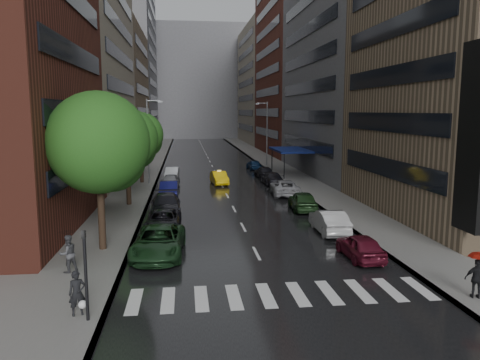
# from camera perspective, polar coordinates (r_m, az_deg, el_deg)

# --- Properties ---
(ground) EXTENTS (220.00, 220.00, 0.00)m
(ground) POSITION_cam_1_polar(r_m,az_deg,el_deg) (22.75, 3.59, -11.91)
(ground) COLOR gray
(ground) RESTS_ON ground
(road) EXTENTS (14.00, 140.00, 0.01)m
(road) POSITION_cam_1_polar(r_m,az_deg,el_deg) (71.52, -3.60, 2.09)
(road) COLOR black
(road) RESTS_ON ground
(sidewalk_left) EXTENTS (4.00, 140.00, 0.15)m
(sidewalk_left) POSITION_cam_1_polar(r_m,az_deg,el_deg) (71.59, -10.82, 2.02)
(sidewalk_left) COLOR gray
(sidewalk_left) RESTS_ON ground
(sidewalk_right) EXTENTS (4.00, 140.00, 0.15)m
(sidewalk_right) POSITION_cam_1_polar(r_m,az_deg,el_deg) (72.56, 3.52, 2.24)
(sidewalk_right) COLOR gray
(sidewalk_right) RESTS_ON ground
(crosswalk) EXTENTS (13.15, 2.80, 0.01)m
(crosswalk) POSITION_cam_1_polar(r_m,az_deg,el_deg) (20.96, 5.15, -13.73)
(crosswalk) COLOR silver
(crosswalk) RESTS_ON ground
(buildings_left) EXTENTS (8.00, 108.00, 38.00)m
(buildings_left) POSITION_cam_1_polar(r_m,az_deg,el_deg) (80.94, -15.06, 13.90)
(buildings_left) COLOR maroon
(buildings_left) RESTS_ON ground
(buildings_right) EXTENTS (8.05, 109.10, 36.00)m
(buildings_right) POSITION_cam_1_polar(r_m,az_deg,el_deg) (80.26, 7.08, 13.48)
(buildings_right) COLOR #937A5B
(buildings_right) RESTS_ON ground
(building_far) EXTENTS (40.00, 14.00, 32.00)m
(building_far) POSITION_cam_1_polar(r_m,az_deg,el_deg) (139.27, -5.26, 11.75)
(building_far) COLOR slate
(building_far) RESTS_ON ground
(tree_near) EXTENTS (5.65, 5.65, 9.01)m
(tree_near) POSITION_cam_1_polar(r_m,az_deg,el_deg) (26.88, -16.89, 4.36)
(tree_near) COLOR #382619
(tree_near) RESTS_ON ground
(tree_mid) EXTENTS (5.12, 5.12, 8.16)m
(tree_mid) POSITION_cam_1_polar(r_m,az_deg,el_deg) (39.61, -13.63, 4.84)
(tree_mid) COLOR #382619
(tree_mid) RESTS_ON ground
(tree_far) EXTENTS (4.89, 4.89, 7.79)m
(tree_far) POSITION_cam_1_polar(r_m,az_deg,el_deg) (51.76, -12.03, 5.41)
(tree_far) COLOR #382619
(tree_far) RESTS_ON ground
(taxi) EXTENTS (1.91, 4.37, 1.40)m
(taxi) POSITION_cam_1_polar(r_m,az_deg,el_deg) (50.63, -2.55, 0.26)
(taxi) COLOR yellow
(taxi) RESTS_ON ground
(parked_cars_left) EXTENTS (3.00, 34.48, 1.61)m
(parked_cars_left) POSITION_cam_1_polar(r_m,az_deg,el_deg) (36.77, -8.99, -2.88)
(parked_cars_left) COLOR #1A3B1E
(parked_cars_left) RESTS_ON ground
(parked_cars_right) EXTENTS (2.87, 43.05, 1.57)m
(parked_cars_right) POSITION_cam_1_polar(r_m,az_deg,el_deg) (43.41, 5.70, -1.12)
(parked_cars_right) COLOR #5B1222
(parked_cars_right) RESTS_ON ground
(ped_bag_walker) EXTENTS (0.74, 0.61, 1.75)m
(ped_bag_walker) POSITION_cam_1_polar(r_m,az_deg,el_deg) (19.35, -19.20, -12.98)
(ped_bag_walker) COLOR black
(ped_bag_walker) RESTS_ON sidewalk_left
(ped_black_umbrella) EXTENTS (1.14, 1.11, 2.09)m
(ped_black_umbrella) POSITION_cam_1_polar(r_m,az_deg,el_deg) (24.23, -20.28, -7.73)
(ped_black_umbrella) COLOR #434347
(ped_black_umbrella) RESTS_ON sidewalk_left
(ped_red_umbrella) EXTENTS (1.05, 0.82, 2.01)m
(ped_red_umbrella) POSITION_cam_1_polar(r_m,az_deg,el_deg) (22.10, 27.00, -9.83)
(ped_red_umbrella) COLOR black
(ped_red_umbrella) RESTS_ON sidewalk_right
(traffic_light) EXTENTS (0.18, 0.15, 3.45)m
(traffic_light) POSITION_cam_1_polar(r_m,az_deg,el_deg) (18.39, -18.33, -9.99)
(traffic_light) COLOR black
(traffic_light) RESTS_ON sidewalk_left
(street_lamp_left) EXTENTS (1.74, 0.22, 9.00)m
(street_lamp_left) POSITION_cam_1_polar(r_m,az_deg,el_deg) (51.21, -11.08, 4.91)
(street_lamp_left) COLOR gray
(street_lamp_left) RESTS_ON sidewalk_left
(street_lamp_right) EXTENTS (1.74, 0.22, 9.00)m
(street_lamp_right) POSITION_cam_1_polar(r_m,az_deg,el_deg) (67.06, 3.24, 5.86)
(street_lamp_right) COLOR gray
(street_lamp_right) RESTS_ON sidewalk_right
(awning) EXTENTS (4.00, 8.00, 3.12)m
(awning) POSITION_cam_1_polar(r_m,az_deg,el_deg) (57.64, 6.18, 3.65)
(awning) COLOR navy
(awning) RESTS_ON sidewalk_right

